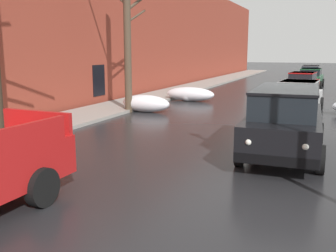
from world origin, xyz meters
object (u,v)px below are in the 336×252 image
at_px(suv_black_parked_kerbside_close, 285,119).
at_px(sedan_white_parked_kerbside_mid, 298,96).
at_px(bare_tree_mid_block, 128,27).
at_px(fire_hydrant, 7,144).
at_px(sedan_green_queued_behind_truck, 311,77).
at_px(sedan_grey_at_far_intersection, 310,73).
at_px(sedan_red_parked_far_down_block, 302,83).

distance_m(suv_black_parked_kerbside_close, sedan_white_parked_kerbside_mid, 8.02).
relative_size(bare_tree_mid_block, fire_hydrant, 10.29).
xyz_separation_m(sedan_white_parked_kerbside_mid, sedan_green_queued_behind_truck, (-0.14, 13.56, -0.00)).
xyz_separation_m(sedan_white_parked_kerbside_mid, fire_hydrant, (-6.40, -11.14, -0.40)).
distance_m(sedan_white_parked_kerbside_mid, sedan_grey_at_far_intersection, 20.65).
bearing_deg(sedan_grey_at_far_intersection, sedan_red_parked_far_down_block, -89.37).
distance_m(bare_tree_mid_block, suv_black_parked_kerbside_close, 9.42).
xyz_separation_m(sedan_red_parked_far_down_block, sedan_green_queued_behind_truck, (0.22, 5.77, -0.00)).
relative_size(sedan_green_queued_behind_truck, fire_hydrant, 5.71).
bearing_deg(sedan_green_queued_behind_truck, fire_hydrant, -104.22).
bearing_deg(sedan_red_parked_far_down_block, suv_black_parked_kerbside_close, -87.66).
bearing_deg(sedan_red_parked_far_down_block, sedan_white_parked_kerbside_mid, -87.34).
height_order(suv_black_parked_kerbside_close, sedan_red_parked_far_down_block, suv_black_parked_kerbside_close).
height_order(bare_tree_mid_block, sedan_grey_at_far_intersection, bare_tree_mid_block).
height_order(suv_black_parked_kerbside_close, sedan_grey_at_far_intersection, suv_black_parked_kerbside_close).
bearing_deg(bare_tree_mid_block, sedan_white_parked_kerbside_mid, 22.54).
xyz_separation_m(bare_tree_mid_block, sedan_white_parked_kerbside_mid, (7.15, 2.97, -3.07)).
relative_size(sedan_white_parked_kerbside_mid, sedan_red_parked_far_down_block, 0.98).
xyz_separation_m(bare_tree_mid_block, sedan_red_parked_far_down_block, (6.79, 10.76, -3.07)).
relative_size(sedan_white_parked_kerbside_mid, sedan_green_queued_behind_truck, 1.08).
distance_m(sedan_green_queued_behind_truck, fire_hydrant, 25.49).
xyz_separation_m(suv_black_parked_kerbside_close, sedan_white_parked_kerbside_mid, (-0.28, 8.01, -0.24)).
bearing_deg(suv_black_parked_kerbside_close, sedan_white_parked_kerbside_mid, 92.03).
relative_size(suv_black_parked_kerbside_close, sedan_red_parked_far_down_block, 1.10).
bearing_deg(sedan_green_queued_behind_truck, sedan_white_parked_kerbside_mid, -89.42).
relative_size(suv_black_parked_kerbside_close, sedan_white_parked_kerbside_mid, 1.12).
height_order(sedan_white_parked_kerbside_mid, sedan_grey_at_far_intersection, same).
bearing_deg(fire_hydrant, sedan_green_queued_behind_truck, 75.78).
relative_size(bare_tree_mid_block, sedan_green_queued_behind_truck, 1.80).
height_order(suv_black_parked_kerbside_close, fire_hydrant, suv_black_parked_kerbside_close).
distance_m(suv_black_parked_kerbside_close, sedan_red_parked_far_down_block, 15.82).
relative_size(sedan_white_parked_kerbside_mid, fire_hydrant, 6.14).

